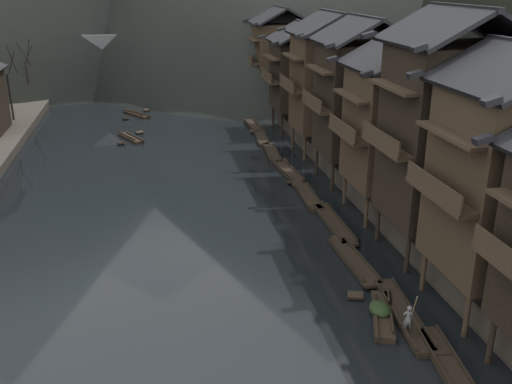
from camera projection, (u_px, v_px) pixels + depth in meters
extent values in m
plane|color=black|center=(185.00, 329.00, 30.22)|extent=(300.00, 300.00, 0.00)
cube|color=#2D2823|center=(436.00, 116.00, 72.85)|extent=(40.00, 200.00, 1.80)
cylinder|color=black|center=(491.00, 340.00, 27.14)|extent=(0.30, 0.30, 2.90)
cylinder|color=#2D2319|center=(467.00, 315.00, 29.16)|extent=(0.30, 0.30, 2.90)
cylinder|color=#2D2319|center=(424.00, 271.00, 33.57)|extent=(0.30, 0.30, 2.90)
cylinder|color=#2D2319|center=(466.00, 266.00, 34.06)|extent=(0.30, 0.30, 2.90)
cube|color=#2D2319|center=(512.00, 182.00, 29.72)|extent=(7.00, 6.00, 9.78)
cube|color=#2D2319|center=(441.00, 196.00, 29.19)|extent=(1.20, 5.70, 0.25)
cylinder|color=black|center=(408.00, 254.00, 35.59)|extent=(0.30, 0.30, 2.90)
cylinder|color=black|center=(378.00, 223.00, 40.00)|extent=(0.30, 0.30, 2.90)
cylinder|color=black|center=(448.00, 250.00, 36.08)|extent=(0.30, 0.30, 2.90)
cylinder|color=black|center=(414.00, 220.00, 40.48)|extent=(0.30, 0.30, 2.90)
cube|color=black|center=(447.00, 135.00, 35.90)|extent=(7.00, 6.00, 11.18)
cube|color=#2D2319|center=(387.00, 147.00, 35.39)|extent=(1.20, 5.70, 0.25)
cylinder|color=#2D2319|center=(366.00, 211.00, 42.02)|extent=(0.30, 0.30, 2.90)
cylinder|color=#2D2319|center=(345.00, 189.00, 46.43)|extent=(0.30, 0.30, 2.90)
cylinder|color=#2D2319|center=(401.00, 209.00, 42.50)|extent=(0.30, 0.30, 2.90)
cylinder|color=#2D2319|center=(377.00, 187.00, 46.91)|extent=(0.30, 0.30, 2.90)
cube|color=#2D2319|center=(399.00, 127.00, 42.76)|extent=(7.00, 6.00, 8.75)
cube|color=#2D2319|center=(348.00, 135.00, 42.21)|extent=(1.20, 5.70, 0.25)
cylinder|color=black|center=(333.00, 177.00, 49.36)|extent=(0.30, 0.30, 2.90)
cylinder|color=black|center=(317.00, 160.00, 53.77)|extent=(0.30, 0.30, 2.90)
cylinder|color=black|center=(363.00, 175.00, 49.85)|extent=(0.30, 0.30, 2.90)
cylinder|color=black|center=(344.00, 159.00, 54.26)|extent=(0.30, 0.30, 2.90)
cube|color=black|center=(361.00, 99.00, 49.95)|extent=(7.00, 6.00, 9.68)
cube|color=#2D2319|center=(317.00, 107.00, 49.41)|extent=(1.20, 5.70, 0.25)
cylinder|color=#2D2319|center=(305.00, 148.00, 57.63)|extent=(0.30, 0.30, 2.90)
cylinder|color=#2D2319|center=(293.00, 136.00, 62.04)|extent=(0.30, 0.30, 2.90)
cylinder|color=#2D2319|center=(331.00, 146.00, 58.12)|extent=(0.30, 0.30, 2.90)
cylinder|color=#2D2319|center=(317.00, 135.00, 62.53)|extent=(0.30, 0.30, 2.90)
cube|color=#2D2319|center=(329.00, 82.00, 58.23)|extent=(7.00, 6.00, 9.60)
cube|color=#2D2319|center=(291.00, 88.00, 57.69)|extent=(1.20, 5.70, 0.25)
cylinder|color=black|center=(282.00, 124.00, 66.81)|extent=(0.30, 0.30, 2.90)
cylinder|color=black|center=(273.00, 115.00, 71.22)|extent=(0.30, 0.30, 2.90)
cylinder|color=black|center=(305.00, 123.00, 67.30)|extent=(0.30, 0.30, 2.90)
cylinder|color=black|center=(294.00, 114.00, 71.71)|extent=(0.30, 0.30, 2.90)
cube|color=black|center=(303.00, 75.00, 67.72)|extent=(7.00, 6.00, 7.87)
cube|color=#2D2319|center=(270.00, 80.00, 67.15)|extent=(1.20, 5.70, 0.25)
cylinder|color=#2D2319|center=(262.00, 103.00, 77.83)|extent=(0.30, 0.30, 2.90)
cylinder|color=#2D2319|center=(255.00, 97.00, 82.24)|extent=(0.30, 0.30, 2.90)
cylinder|color=#2D2319|center=(281.00, 103.00, 78.32)|extent=(0.30, 0.30, 2.90)
cylinder|color=#2D2319|center=(274.00, 96.00, 82.73)|extent=(0.30, 0.30, 2.90)
cube|color=#2D2319|center=(280.00, 57.00, 78.54)|extent=(7.00, 6.00, 8.99)
cube|color=#2D2319|center=(252.00, 62.00, 77.99)|extent=(1.20, 5.70, 0.25)
cylinder|color=black|center=(15.00, 95.00, 69.55)|extent=(0.24, 0.24, 5.58)
cylinder|color=black|center=(33.00, 81.00, 81.36)|extent=(0.24, 0.24, 4.86)
cube|color=black|center=(447.00, 365.00, 27.17)|extent=(1.85, 6.18, 0.30)
cube|color=black|center=(448.00, 362.00, 27.11)|extent=(1.89, 6.06, 0.10)
cube|color=black|center=(413.00, 329.00, 29.72)|extent=(1.02, 0.86, 0.33)
cube|color=black|center=(403.00, 314.00, 31.27)|extent=(1.77, 7.50, 0.30)
cube|color=black|center=(403.00, 312.00, 31.21)|extent=(1.81, 7.36, 0.10)
cube|color=black|center=(373.00, 281.00, 34.43)|extent=(1.01, 0.99, 0.36)
cube|color=black|center=(440.00, 351.00, 28.02)|extent=(1.01, 0.99, 0.36)
cube|color=black|center=(353.00, 261.00, 37.12)|extent=(1.31, 6.69, 0.30)
cube|color=black|center=(354.00, 259.00, 37.05)|extent=(1.36, 6.56, 0.10)
cube|color=black|center=(339.00, 239.00, 40.02)|extent=(0.96, 0.85, 0.34)
cube|color=black|center=(370.00, 284.00, 34.12)|extent=(0.96, 0.85, 0.34)
cube|color=black|center=(334.00, 224.00, 42.75)|extent=(1.12, 7.64, 0.30)
cube|color=black|center=(334.00, 222.00, 42.69)|extent=(1.17, 7.49, 0.10)
cube|color=black|center=(319.00, 204.00, 46.07)|extent=(0.94, 0.94, 0.37)
cube|color=black|center=(350.00, 243.00, 39.34)|extent=(0.94, 0.94, 0.37)
cube|color=black|center=(308.00, 197.00, 47.95)|extent=(1.38, 6.33, 0.30)
cube|color=black|center=(308.00, 195.00, 47.89)|extent=(1.43, 6.20, 0.10)
cube|color=black|center=(297.00, 184.00, 50.64)|extent=(0.97, 0.82, 0.33)
cube|color=black|center=(320.00, 209.00, 45.16)|extent=(0.97, 0.82, 0.33)
cube|color=black|center=(288.00, 172.00, 54.20)|extent=(1.66, 6.60, 0.30)
cube|color=black|center=(288.00, 170.00, 54.13)|extent=(1.71, 6.47, 0.10)
cube|color=black|center=(283.00, 160.00, 57.06)|extent=(1.00, 0.88, 0.34)
cube|color=black|center=(293.00, 181.00, 51.23)|extent=(1.00, 0.88, 0.34)
cube|color=black|center=(272.00, 153.00, 59.98)|extent=(1.63, 7.25, 0.30)
cube|color=black|center=(272.00, 151.00, 59.92)|extent=(1.67, 7.11, 0.10)
cube|color=black|center=(263.00, 143.00, 63.05)|extent=(1.00, 0.95, 0.36)
cube|color=black|center=(282.00, 161.00, 56.82)|extent=(1.00, 0.95, 0.36)
cube|color=black|center=(261.00, 138.00, 65.44)|extent=(1.75, 6.38, 0.30)
cube|color=black|center=(261.00, 137.00, 65.37)|extent=(1.79, 6.26, 0.10)
cube|color=black|center=(254.00, 131.00, 68.09)|extent=(1.01, 0.87, 0.33)
cube|color=black|center=(269.00, 144.00, 62.68)|extent=(1.01, 0.87, 0.33)
cube|color=black|center=(252.00, 124.00, 71.63)|extent=(1.20, 7.63, 0.30)
cube|color=black|center=(252.00, 123.00, 71.57)|extent=(1.26, 7.48, 0.10)
cube|color=black|center=(247.00, 117.00, 74.95)|extent=(0.95, 0.94, 0.37)
cube|color=black|center=(257.00, 130.00, 68.21)|extent=(0.95, 0.94, 0.37)
cube|color=black|center=(131.00, 138.00, 65.48)|extent=(3.02, 4.94, 0.30)
cube|color=black|center=(131.00, 137.00, 65.41)|extent=(3.02, 4.87, 0.10)
cube|color=black|center=(140.00, 132.00, 67.60)|extent=(1.03, 0.92, 0.30)
cube|color=black|center=(121.00, 142.00, 63.26)|extent=(1.03, 0.92, 0.30)
cube|color=black|center=(136.00, 114.00, 76.75)|extent=(3.68, 5.13, 0.30)
cube|color=black|center=(136.00, 113.00, 76.68)|extent=(3.66, 5.06, 0.10)
cube|color=black|center=(146.00, 109.00, 78.97)|extent=(1.08, 1.02, 0.31)
cube|color=black|center=(126.00, 118.00, 74.43)|extent=(1.08, 1.02, 0.31)
cube|color=#4C4C4F|center=(150.00, 44.00, 93.80)|extent=(40.00, 6.00, 1.60)
cube|color=#4C4C4F|center=(150.00, 37.00, 90.86)|extent=(40.00, 0.50, 1.00)
cube|color=#4C4C4F|center=(150.00, 34.00, 95.82)|extent=(40.00, 0.50, 1.00)
cube|color=#4C4C4F|center=(65.00, 71.00, 92.74)|extent=(3.20, 6.00, 6.40)
cube|color=#4C4C4F|center=(124.00, 69.00, 94.42)|extent=(3.20, 6.00, 6.40)
cube|color=#4C4C4F|center=(179.00, 67.00, 96.01)|extent=(3.20, 6.00, 6.40)
cube|color=#4C4C4F|center=(235.00, 66.00, 97.70)|extent=(3.20, 6.00, 6.40)
cube|color=black|center=(383.00, 316.00, 31.17)|extent=(2.61, 4.89, 0.30)
cube|color=black|center=(383.00, 313.00, 31.11)|extent=(2.63, 4.82, 0.10)
cube|color=black|center=(355.00, 294.00, 32.98)|extent=(1.04, 0.87, 0.30)
cube|color=black|center=(414.00, 335.00, 29.26)|extent=(1.04, 0.87, 0.30)
ellipsoid|color=black|center=(380.00, 303.00, 31.14)|extent=(1.15, 1.51, 0.69)
imported|color=#57575A|center=(409.00, 315.00, 29.32)|extent=(0.64, 0.50, 1.55)
cylinder|color=#8C7A51|center=(417.00, 272.00, 28.48)|extent=(0.98, 2.30, 3.38)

